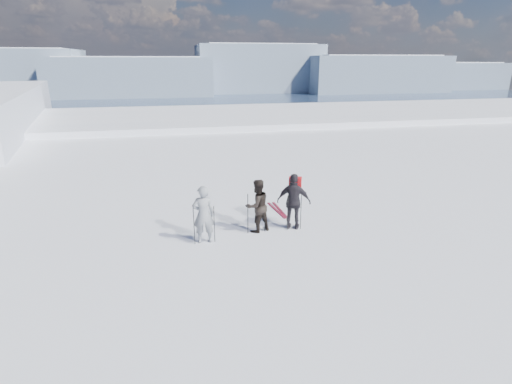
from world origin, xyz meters
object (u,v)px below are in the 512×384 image
skier_dark (257,206)px  skier_pack (294,202)px  skier_grey (203,215)px  skis_loose (278,210)px

skier_dark → skier_pack: size_ratio=0.93×
skier_grey → skis_loose: bearing=-144.0°
skier_grey → skier_dark: (1.77, 0.48, -0.03)m
skier_grey → skis_loose: 3.75m
skier_dark → skier_pack: skier_pack is taller
skier_grey → skier_pack: skier_pack is taller
skier_dark → skier_grey: bearing=-6.4°
skier_dark → skier_pack: bearing=156.5°
skier_pack → skis_loose: size_ratio=1.11×
skier_grey → skier_dark: skier_grey is taller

